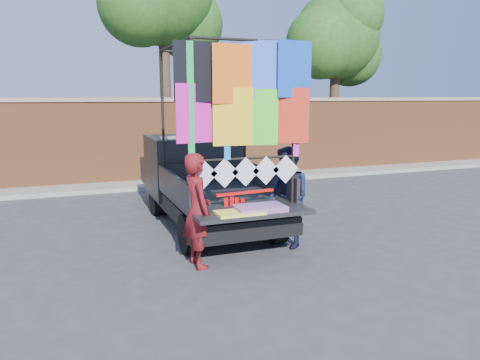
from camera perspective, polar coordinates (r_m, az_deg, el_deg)
name	(u,v)px	position (r m, az deg, el deg)	size (l,w,h in m)	color
ground	(212,251)	(8.23, -3.49, -8.60)	(90.00, 90.00, 0.00)	#38383A
brick_wall	(143,140)	(14.69, -11.77, 4.79)	(30.00, 0.45, 2.61)	#9A542D
curb	(148,185)	(14.18, -11.13, -0.54)	(30.00, 1.20, 0.12)	gray
tree_mid	(164,0)	(16.21, -9.23, 20.89)	(4.20, 3.30, 7.73)	#38281C
tree_right	(338,39)	(18.53, 11.84, 16.48)	(4.20, 3.30, 6.62)	#38281C
pickup_truck	(199,178)	(10.20, -5.02, 0.20)	(2.23, 5.60, 3.52)	black
woman	(197,210)	(7.30, -5.27, -3.72)	(0.66, 0.43, 1.80)	maroon
man	(287,197)	(8.28, 5.81, -2.11)	(0.87, 0.68, 1.79)	#141733
streamer_bundle	(239,206)	(7.71, -0.15, -3.15)	(1.06, 0.17, 0.72)	red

